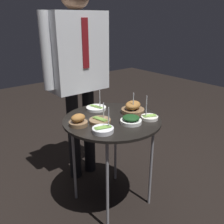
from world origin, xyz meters
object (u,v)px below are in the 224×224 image
object	(u,v)px
serving_cart	(112,125)
bowl_asparagus_front_left	(149,117)
bowl_asparagus_front_right	(100,121)
bowl_asparagus_center	(103,130)
bowl_asparagus_back_right	(96,108)
bowl_roast_far_rim	(78,121)
waiter_figure	(78,62)
bowl_spinach_back_left	(131,120)
bowl_roast_front_center	(133,108)

from	to	relation	value
serving_cart	bowl_asparagus_front_left	world-z (taller)	bowl_asparagus_front_left
serving_cart	bowl_asparagus_front_right	distance (m)	0.12
bowl_asparagus_front_left	bowl_asparagus_center	bearing A→B (deg)	174.71
bowl_asparagus_back_right	bowl_asparagus_center	distance (m)	0.41
serving_cart	bowl_roast_far_rim	xyz separation A→B (m)	(-0.25, 0.05, 0.08)
serving_cart	waiter_figure	size ratio (longest dim) A/B	0.43
waiter_figure	bowl_asparagus_back_right	bearing A→B (deg)	-92.78
bowl_asparagus_front_left	bowl_roast_far_rim	world-z (taller)	bowl_asparagus_front_left
serving_cart	bowl_roast_far_rim	distance (m)	0.26
bowl_roast_far_rim	bowl_asparagus_front_left	bearing A→B (deg)	-26.23
bowl_asparagus_center	bowl_asparagus_front_left	bearing A→B (deg)	-5.29
bowl_spinach_back_left	bowl_asparagus_front_right	bearing A→B (deg)	137.30
bowl_asparagus_front_right	bowl_asparagus_center	size ratio (longest dim) A/B	0.92
serving_cart	waiter_figure	xyz separation A→B (m)	(0.03, 0.47, 0.38)
bowl_asparagus_front_right	bowl_asparagus_front_left	bearing A→B (deg)	-28.77
bowl_roast_front_center	bowl_asparagus_back_right	bearing A→B (deg)	127.14
bowl_spinach_back_left	bowl_roast_front_center	world-z (taller)	bowl_roast_front_center
bowl_asparagus_front_left	bowl_roast_front_center	distance (m)	0.16
serving_cart	bowl_roast_far_rim	world-z (taller)	bowl_roast_far_rim
waiter_figure	serving_cart	bearing A→B (deg)	-94.15
serving_cart	bowl_asparagus_center	size ratio (longest dim) A/B	4.44
bowl_asparagus_front_left	bowl_asparagus_center	size ratio (longest dim) A/B	1.10
bowl_spinach_back_left	waiter_figure	world-z (taller)	waiter_figure
bowl_asparagus_front_right	bowl_asparagus_front_left	world-z (taller)	bowl_asparagus_front_left
serving_cart	bowl_asparagus_front_right	xyz separation A→B (m)	(-0.11, -0.00, 0.06)
bowl_asparagus_front_left	bowl_roast_far_rim	bearing A→B (deg)	153.77
bowl_roast_far_rim	bowl_asparagus_center	xyz separation A→B (m)	(0.06, -0.18, -0.02)
bowl_spinach_back_left	bowl_asparagus_center	bearing A→B (deg)	177.77
serving_cart	bowl_spinach_back_left	xyz separation A→B (m)	(0.05, -0.14, 0.07)
bowl_asparagus_center	bowl_asparagus_front_right	bearing A→B (deg)	60.08
bowl_spinach_back_left	bowl_roast_front_center	distance (m)	0.20
serving_cart	bowl_asparagus_front_left	bearing A→B (deg)	-40.39
bowl_spinach_back_left	waiter_figure	bearing A→B (deg)	91.23
bowl_spinach_back_left	bowl_asparagus_center	xyz separation A→B (m)	(-0.23, 0.01, -0.01)
bowl_asparagus_back_right	waiter_figure	bearing A→B (deg)	87.22
waiter_figure	bowl_roast_far_rim	bearing A→B (deg)	-123.52
bowl_asparagus_front_left	bowl_asparagus_back_right	xyz separation A→B (m)	(-0.18, 0.39, -0.00)
bowl_asparagus_front_left	serving_cart	bearing A→B (deg)	139.61
bowl_roast_front_center	bowl_roast_far_rim	distance (m)	0.44
bowl_asparagus_back_right	serving_cart	bearing A→B (deg)	-95.71
bowl_roast_far_rim	bowl_asparagus_back_right	bearing A→B (deg)	32.52
bowl_spinach_back_left	bowl_roast_far_rim	xyz separation A→B (m)	(-0.29, 0.19, 0.01)
serving_cart	bowl_spinach_back_left	world-z (taller)	bowl_spinach_back_left
bowl_asparagus_front_left	bowl_asparagus_center	xyz separation A→B (m)	(-0.38, 0.04, 0.00)
bowl_asparagus_front_left	bowl_spinach_back_left	world-z (taller)	bowl_asparagus_front_left
bowl_asparagus_front_right	bowl_asparagus_front_left	xyz separation A→B (m)	(0.30, -0.17, 0.00)
serving_cart	waiter_figure	world-z (taller)	waiter_figure
bowl_asparagus_front_left	bowl_spinach_back_left	distance (m)	0.15
bowl_asparagus_front_right	bowl_asparagus_center	distance (m)	0.15
bowl_asparagus_front_right	bowl_asparagus_back_right	size ratio (longest dim) A/B	0.91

